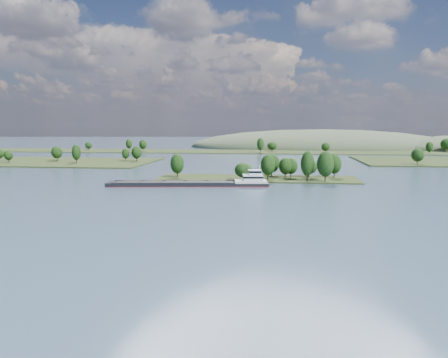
# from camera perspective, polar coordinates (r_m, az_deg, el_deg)

# --- Properties ---
(ground) EXTENTS (1800.00, 1800.00, 0.00)m
(ground) POSITION_cam_1_polar(r_m,az_deg,el_deg) (161.21, 3.21, -2.61)
(ground) COLOR #384A61
(ground) RESTS_ON ground
(tree_island) EXTENTS (100.00, 30.53, 15.54)m
(tree_island) POSITION_cam_1_polar(r_m,az_deg,el_deg) (218.82, 6.30, 1.06)
(tree_island) COLOR #243216
(tree_island) RESTS_ON ground
(back_shoreline) EXTENTS (900.00, 60.00, 15.57)m
(back_shoreline) POSITION_cam_1_polar(r_m,az_deg,el_deg) (439.13, 7.26, 3.58)
(back_shoreline) COLOR #243216
(back_shoreline) RESTS_ON ground
(hill_west) EXTENTS (320.00, 160.00, 44.00)m
(hill_west) POSITION_cam_1_polar(r_m,az_deg,el_deg) (541.41, 12.48, 4.04)
(hill_west) COLOR #3F4E35
(hill_west) RESTS_ON ground
(cargo_barge) EXTENTS (72.81, 18.63, 9.78)m
(cargo_barge) POSITION_cam_1_polar(r_m,az_deg,el_deg) (195.61, -3.21, -0.53)
(cargo_barge) COLOR black
(cargo_barge) RESTS_ON ground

